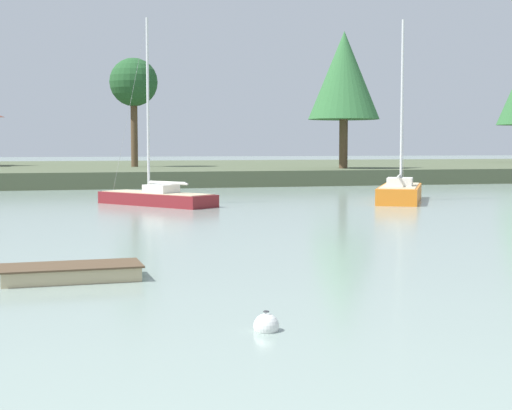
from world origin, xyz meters
TOP-DOWN VIEW (x-y plane):
  - far_shore_bank at (0.00, 86.44)m, footprint 237.96×52.31m
  - sailboat_maroon at (-9.92, 42.03)m, footprint 6.84×8.08m
  - dinghy_sand at (-15.64, 16.17)m, footprint 3.83×1.80m
  - sailboat_orange at (6.11, 41.05)m, footprint 6.43×8.88m
  - mooring_buoy_white at (-12.03, 9.33)m, footprint 0.52×0.52m
  - shore_tree_center at (11.86, 65.90)m, footprint 7.08×7.08m
  - shore_tree_center_left at (-7.64, 77.38)m, footprint 5.14×5.14m

SIDE VIEW (x-z plane):
  - mooring_buoy_white at x=-12.03m, z-range -0.19..0.38m
  - dinghy_sand at x=-15.64m, z-range -0.15..0.44m
  - sailboat_maroon at x=-9.92m, z-range -5.79..6.29m
  - sailboat_orange at x=6.11m, z-range -6.09..6.64m
  - far_shore_bank at x=0.00m, z-range 0.00..1.45m
  - shore_tree_center_left at x=-7.64m, z-range 4.53..16.15m
  - shore_tree_center at x=11.86m, z-range 3.82..17.34m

